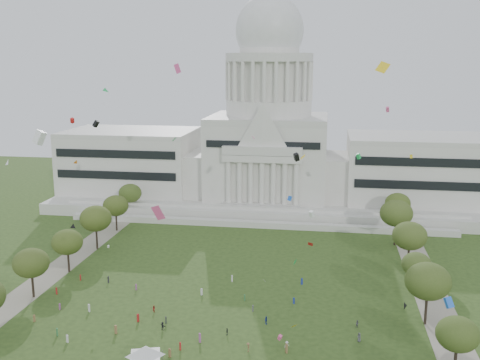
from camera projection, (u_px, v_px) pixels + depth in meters
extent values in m
plane|color=#2E471A|center=(204.00, 348.00, 108.98)|extent=(400.00, 400.00, 0.00)
cube|color=beige|center=(268.00, 198.00, 219.63)|extent=(160.00, 60.00, 4.00)
cube|color=beige|center=(257.00, 224.00, 187.97)|extent=(130.00, 3.00, 2.00)
cube|color=beige|center=(260.00, 214.00, 195.38)|extent=(140.00, 3.00, 5.00)
cube|color=silver|center=(131.00, 162.00, 224.39)|extent=(50.00, 34.00, 22.00)
cube|color=silver|center=(416.00, 170.00, 207.50)|extent=(50.00, 34.00, 22.00)
cube|color=silver|center=(199.00, 172.00, 218.79)|extent=(12.00, 26.00, 16.00)
cube|color=silver|center=(339.00, 177.00, 210.49)|extent=(12.00, 26.00, 16.00)
cube|color=silver|center=(268.00, 158.00, 215.32)|extent=(44.00, 38.00, 28.00)
cube|color=silver|center=(262.00, 159.00, 195.33)|extent=(28.00, 3.00, 2.40)
cube|color=black|center=(115.00, 165.00, 207.36)|extent=(46.00, 0.40, 11.00)
cube|color=black|center=(424.00, 174.00, 190.47)|extent=(46.00, 0.40, 11.00)
cylinder|color=silver|center=(269.00, 108.00, 211.26)|extent=(32.00, 32.00, 6.00)
cylinder|color=silver|center=(269.00, 81.00, 209.17)|extent=(28.00, 28.00, 14.00)
cylinder|color=beige|center=(269.00, 57.00, 207.39)|extent=(32.40, 32.40, 3.00)
cylinder|color=silver|center=(269.00, 42.00, 206.25)|extent=(22.00, 22.00, 8.00)
ellipsoid|color=silver|center=(270.00, 31.00, 205.41)|extent=(25.00, 25.00, 26.20)
cube|color=gray|center=(48.00, 276.00, 145.33)|extent=(8.00, 160.00, 0.04)
cube|color=gray|center=(433.00, 301.00, 130.58)|extent=(8.00, 160.00, 0.04)
ellipsoid|color=#344B18|center=(458.00, 334.00, 98.59)|extent=(7.58, 7.58, 6.20)
cylinder|color=black|center=(33.00, 286.00, 132.04)|extent=(0.56, 0.56, 5.47)
ellipsoid|color=#384818|center=(31.00, 263.00, 130.83)|extent=(8.42, 8.42, 6.89)
cylinder|color=black|center=(426.00, 310.00, 118.39)|extent=(0.56, 0.56, 6.20)
ellipsoid|color=#354B19|center=(428.00, 281.00, 117.01)|extent=(9.55, 9.55, 7.82)
cylinder|color=black|center=(69.00, 262.00, 147.96)|extent=(0.56, 0.56, 5.27)
ellipsoid|color=#3B4E17|center=(67.00, 242.00, 146.79)|extent=(8.12, 8.12, 6.65)
cylinder|color=black|center=(415.00, 283.00, 134.99)|extent=(0.56, 0.56, 4.56)
ellipsoid|color=#384E1E|center=(416.00, 264.00, 133.98)|extent=(7.01, 7.01, 5.74)
cylinder|color=black|center=(97.00, 239.00, 165.75)|extent=(0.56, 0.56, 6.03)
ellipsoid|color=#3C4D17|center=(96.00, 218.00, 164.41)|extent=(9.29, 9.29, 7.60)
cylinder|color=black|center=(408.00, 258.00, 149.81)|extent=(0.56, 0.56, 5.97)
ellipsoid|color=#3B4E1C|center=(410.00, 236.00, 148.49)|extent=(9.19, 9.19, 7.52)
cylinder|color=black|center=(116.00, 223.00, 183.94)|extent=(0.56, 0.56, 5.41)
ellipsoid|color=#394916|center=(116.00, 206.00, 182.74)|extent=(8.33, 8.33, 6.81)
cylinder|color=black|center=(395.00, 235.00, 169.43)|extent=(0.56, 0.56, 6.37)
ellipsoid|color=#3B4E1C|center=(396.00, 213.00, 168.01)|extent=(9.82, 9.82, 8.03)
cylinder|color=black|center=(131.00, 208.00, 201.71)|extent=(0.56, 0.56, 5.32)
ellipsoid|color=#304716|center=(130.00, 193.00, 200.53)|extent=(8.19, 8.19, 6.70)
cylinder|color=black|center=(397.00, 220.00, 186.46)|extent=(0.56, 0.56, 5.47)
ellipsoid|color=#3A4F17|center=(398.00, 203.00, 185.25)|extent=(8.42, 8.42, 6.89)
cylinder|color=#4C4C4C|center=(137.00, 354.00, 104.86)|extent=(0.12, 0.12, 2.19)
cylinder|color=#4C4C4C|center=(162.00, 356.00, 104.10)|extent=(0.12, 0.12, 2.19)
cube|color=white|center=(145.00, 356.00, 101.86)|extent=(6.58, 6.58, 0.18)
pyramid|color=white|center=(145.00, 351.00, 101.66)|extent=(9.22, 9.22, 1.76)
imported|color=#4C4C51|center=(359.00, 337.00, 111.44)|extent=(1.08, 1.05, 1.87)
imported|color=#4C4C51|center=(358.00, 324.00, 117.22)|extent=(0.97, 0.80, 1.71)
imported|color=olive|center=(248.00, 347.00, 107.60)|extent=(0.90, 1.29, 1.81)
imported|color=#26262B|center=(227.00, 332.00, 114.09)|extent=(0.67, 0.98, 1.53)
imported|color=#26262B|center=(163.00, 326.00, 116.32)|extent=(1.67, 1.50, 1.75)
imported|color=#B21E1E|center=(154.00, 309.00, 124.64)|extent=(0.86, 0.74, 1.52)
imported|color=silver|center=(287.00, 345.00, 108.42)|extent=(1.18, 1.19, 1.71)
imported|color=navy|center=(266.00, 320.00, 118.81)|extent=(0.88, 1.17, 1.78)
cube|color=olive|center=(34.00, 318.00, 119.95)|extent=(0.38, 0.47, 1.54)
cube|color=#994C8C|center=(200.00, 338.00, 111.16)|extent=(0.53, 0.59, 1.89)
cube|color=navy|center=(302.00, 281.00, 139.89)|extent=(0.50, 0.47, 1.62)
cube|color=#994C8C|center=(60.00, 307.00, 125.78)|extent=(0.28, 0.41, 1.47)
cube|color=#26262B|center=(108.00, 280.00, 140.97)|extent=(0.32, 0.47, 1.67)
cube|color=silver|center=(67.00, 339.00, 111.04)|extent=(0.52, 0.46, 1.65)
cube|color=#994C8C|center=(136.00, 287.00, 136.60)|extent=(0.45, 0.45, 1.48)
cube|color=#B21E1E|center=(57.00, 291.00, 134.10)|extent=(0.50, 0.51, 1.66)
cube|color=#B21E1E|center=(180.00, 346.00, 108.23)|extent=(0.43, 0.49, 1.59)
cube|color=navy|center=(294.00, 301.00, 128.83)|extent=(0.45, 0.36, 1.47)
cube|color=#33723F|center=(245.00, 298.00, 130.50)|extent=(0.26, 0.40, 1.48)
cube|color=olive|center=(286.00, 348.00, 107.15)|extent=(0.50, 0.57, 1.82)
cube|color=silver|center=(202.00, 292.00, 133.53)|extent=(0.43, 0.51, 1.66)
cube|color=olive|center=(116.00, 330.00, 114.60)|extent=(0.57, 0.49, 1.83)
cube|color=olive|center=(170.00, 353.00, 105.56)|extent=(0.54, 0.45, 1.74)
cube|color=#B21E1E|center=(138.00, 318.00, 119.96)|extent=(0.44, 0.53, 1.73)
cube|color=#4C4C51|center=(253.00, 308.00, 124.84)|extent=(0.25, 0.40, 1.50)
cube|color=silver|center=(232.00, 278.00, 141.76)|extent=(0.44, 0.51, 1.66)
cube|color=#26262B|center=(166.00, 320.00, 119.16)|extent=(0.37, 0.46, 1.52)
cube|color=#33723F|center=(57.00, 332.00, 113.72)|extent=(0.48, 0.52, 1.68)
cube|color=silver|center=(89.00, 308.00, 124.74)|extent=(0.54, 0.52, 1.74)
cube|color=#B21E1E|center=(80.00, 278.00, 142.47)|extent=(0.35, 0.45, 1.50)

